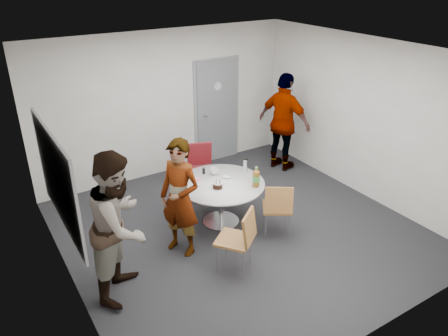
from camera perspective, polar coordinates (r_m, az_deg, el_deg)
floor at (r=6.83m, az=2.03°, el=-8.03°), size 5.00×5.00×0.00m
ceiling at (r=5.78m, az=2.46°, el=14.82°), size 5.00×5.00×0.00m
wall_back at (r=8.24m, az=-7.66°, el=8.24°), size 5.00×0.00×5.00m
wall_left at (r=5.33m, az=-20.69°, el=-3.36°), size 0.00×5.00×5.00m
wall_right at (r=7.78m, az=17.75°, el=6.18°), size 0.00×5.00×5.00m
wall_front at (r=4.59m, az=20.18°, el=-8.22°), size 5.00×0.00×5.00m
door at (r=8.81m, az=-0.95°, el=7.41°), size 1.02×0.17×2.12m
whiteboard at (r=5.47m, az=-20.93°, el=-1.46°), size 0.04×1.90×1.25m
table at (r=6.71m, az=-0.14°, el=-2.60°), size 1.34×1.34×1.02m
chair_near_left at (r=5.72m, az=2.20°, el=-8.78°), size 0.62×0.63×0.91m
chair_near_right at (r=6.44m, az=7.05°, el=-4.86°), size 0.60×0.61×0.88m
chair_far at (r=7.57m, az=-3.08°, el=0.50°), size 0.58×0.61×0.94m
person_main at (r=5.97m, az=-5.77°, el=-3.95°), size 0.64×0.74×1.70m
person_left at (r=5.35m, az=-13.47°, el=-7.24°), size 1.14×1.16×1.89m
person_right at (r=8.47m, az=7.84°, el=5.89°), size 0.77×1.21×1.91m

